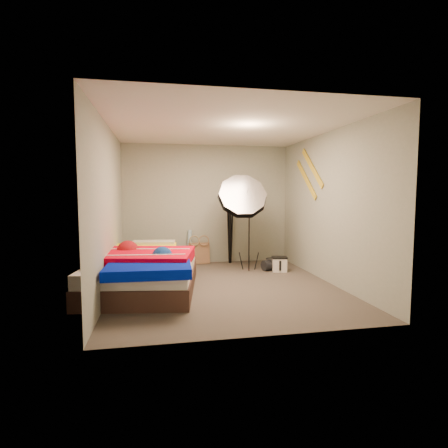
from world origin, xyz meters
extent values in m
plane|color=#4C443B|center=(0.00, 0.00, 0.00)|extent=(4.00, 4.00, 0.00)
plane|color=silver|center=(0.00, 0.00, 2.50)|extent=(4.00, 4.00, 0.00)
plane|color=#9B9D8E|center=(0.00, 2.00, 1.25)|extent=(3.50, 0.00, 3.50)
plane|color=#9B9D8E|center=(0.00, -2.00, 1.25)|extent=(3.50, 0.00, 3.50)
plane|color=#9B9D8E|center=(-1.75, 0.00, 1.25)|extent=(0.00, 4.00, 4.00)
plane|color=#9B9D8E|center=(1.75, 0.00, 1.25)|extent=(0.00, 4.00, 4.00)
cube|color=#9B7150|center=(-0.19, 1.90, 0.22)|extent=(0.45, 0.20, 0.46)
cylinder|color=#5C9AB7|center=(-0.40, 1.90, 0.36)|extent=(0.15, 0.22, 0.72)
cube|color=white|center=(1.22, 0.85, 0.13)|extent=(0.29, 0.24, 0.26)
cylinder|color=black|center=(1.10, 0.99, 0.10)|extent=(0.38, 0.30, 0.20)
cube|color=gold|center=(1.73, 0.60, 1.95)|extent=(0.02, 0.91, 0.78)
cube|color=gold|center=(1.73, 0.85, 1.75)|extent=(0.02, 0.91, 0.78)
cube|color=#412922|center=(-1.26, 0.04, 0.14)|extent=(1.81, 2.35, 0.28)
cube|color=white|center=(-1.26, 0.04, 0.38)|extent=(1.76, 2.30, 0.19)
cube|color=yellow|center=(-1.34, 0.54, 0.52)|extent=(1.26, 1.12, 0.15)
cube|color=red|center=(-1.23, -0.13, 0.54)|extent=(1.55, 1.39, 0.17)
cube|color=#0116B2|center=(-1.16, -0.79, 0.51)|extent=(1.11, 0.91, 0.13)
cube|color=#CB9392|center=(-1.12, 0.94, 0.56)|extent=(0.79, 0.43, 0.15)
cylinder|color=black|center=(0.69, 1.11, 0.75)|extent=(0.03, 0.03, 1.49)
cube|color=black|center=(0.69, 1.11, 1.44)|extent=(0.07, 0.07, 0.09)
cone|color=white|center=(0.52, 1.01, 1.40)|extent=(1.16, 0.89, 1.09)
cylinder|color=black|center=(0.47, 1.86, 0.64)|extent=(0.05, 0.05, 1.29)
cube|color=black|center=(0.47, 1.86, 1.36)|extent=(0.09, 0.09, 0.13)
camera|label=1|loc=(-1.04, -5.38, 1.48)|focal=28.00mm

